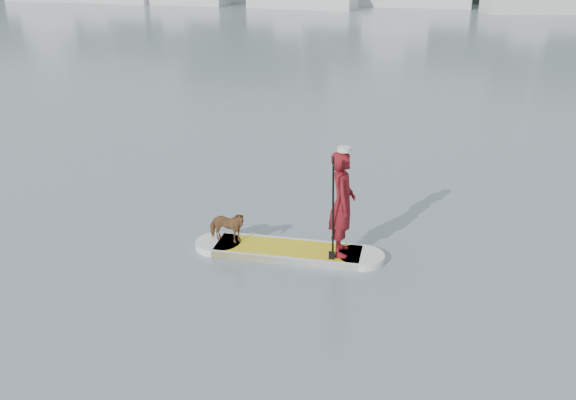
% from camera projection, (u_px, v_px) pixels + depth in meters
% --- Properties ---
extents(ground, '(140.00, 140.00, 0.00)m').
position_uv_depth(ground, '(74.00, 253.00, 11.07)').
color(ground, slate).
rests_on(ground, ground).
extents(paddleboard, '(3.30, 0.84, 0.12)m').
position_uv_depth(paddleboard, '(288.00, 251.00, 11.00)').
color(paddleboard, gold).
rests_on(paddleboard, ground).
extents(paddler, '(0.50, 0.70, 1.79)m').
position_uv_depth(paddler, '(342.00, 204.00, 10.47)').
color(paddler, maroon).
rests_on(paddler, paddleboard).
extents(white_cap, '(0.22, 0.22, 0.07)m').
position_uv_depth(white_cap, '(344.00, 149.00, 10.12)').
color(white_cap, silver).
rests_on(white_cap, paddler).
extents(dog, '(0.71, 0.38, 0.58)m').
position_uv_depth(dog, '(227.00, 227.00, 11.08)').
color(dog, brown).
rests_on(dog, paddleboard).
extents(paddle, '(0.10, 0.30, 2.00)m').
position_uv_depth(paddle, '(333.00, 222.00, 10.33)').
color(paddle, black).
rests_on(paddle, ground).
extents(sailboat_e, '(9.03, 4.31, 12.56)m').
position_uv_depth(sailboat_e, '(542.00, 0.00, 47.89)').
color(sailboat_e, silver).
rests_on(sailboat_e, ground).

